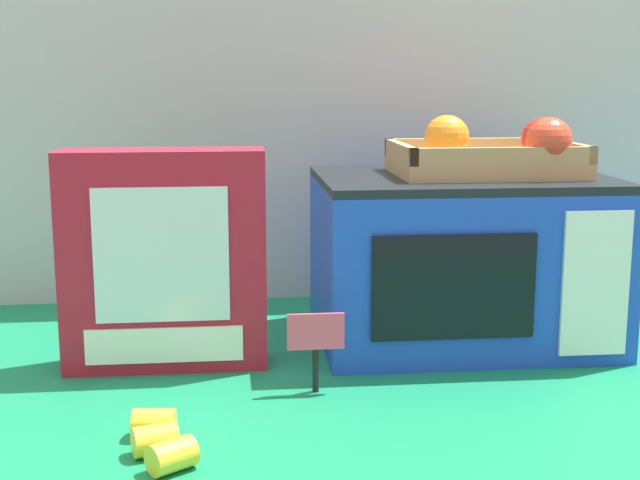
{
  "coord_description": "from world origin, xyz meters",
  "views": [
    {
      "loc": [
        -0.16,
        -1.17,
        0.38
      ],
      "look_at": [
        -0.03,
        0.0,
        0.16
      ],
      "focal_mm": 48.75,
      "sensor_mm": 36.0,
      "label": 1
    }
  ],
  "objects_px": {
    "price_sign": "(316,340)",
    "loose_toy_banana": "(160,439)",
    "toy_microwave": "(461,258)",
    "food_groups_crate": "(493,155)",
    "cookie_set_box": "(164,260)"
  },
  "relations": [
    {
      "from": "toy_microwave",
      "to": "loose_toy_banana",
      "type": "distance_m",
      "value": 0.56
    },
    {
      "from": "toy_microwave",
      "to": "price_sign",
      "type": "relative_size",
      "value": 4.13
    },
    {
      "from": "toy_microwave",
      "to": "price_sign",
      "type": "distance_m",
      "value": 0.31
    },
    {
      "from": "cookie_set_box",
      "to": "loose_toy_banana",
      "type": "height_order",
      "value": "cookie_set_box"
    },
    {
      "from": "price_sign",
      "to": "loose_toy_banana",
      "type": "distance_m",
      "value": 0.24
    },
    {
      "from": "price_sign",
      "to": "loose_toy_banana",
      "type": "height_order",
      "value": "price_sign"
    },
    {
      "from": "food_groups_crate",
      "to": "loose_toy_banana",
      "type": "xyz_separation_m",
      "value": [
        -0.45,
        -0.36,
        -0.26
      ]
    },
    {
      "from": "toy_microwave",
      "to": "food_groups_crate",
      "type": "relative_size",
      "value": 1.6
    },
    {
      "from": "food_groups_crate",
      "to": "loose_toy_banana",
      "type": "distance_m",
      "value": 0.63
    },
    {
      "from": "toy_microwave",
      "to": "price_sign",
      "type": "xyz_separation_m",
      "value": [
        -0.23,
        -0.2,
        -0.05
      ]
    },
    {
      "from": "food_groups_crate",
      "to": "price_sign",
      "type": "xyz_separation_m",
      "value": [
        -0.28,
        -0.2,
        -0.2
      ]
    },
    {
      "from": "cookie_set_box",
      "to": "loose_toy_banana",
      "type": "bearing_deg",
      "value": -87.72
    },
    {
      "from": "price_sign",
      "to": "toy_microwave",
      "type": "bearing_deg",
      "value": 40.83
    },
    {
      "from": "price_sign",
      "to": "loose_toy_banana",
      "type": "relative_size",
      "value": 0.78
    },
    {
      "from": "loose_toy_banana",
      "to": "toy_microwave",
      "type": "bearing_deg",
      "value": 41.4
    }
  ]
}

